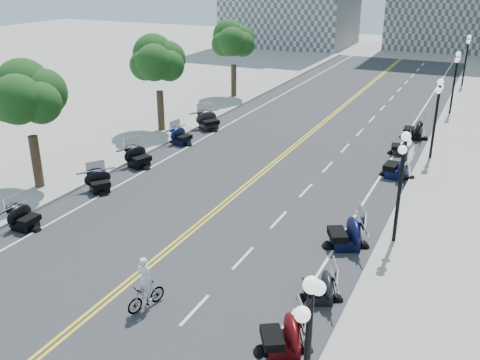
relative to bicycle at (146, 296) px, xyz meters
The scene contains 43 objects.
ground 4.90m from the bicycle, 108.97° to the left, with size 160.00×160.00×0.00m, color gray.
road 14.70m from the bicycle, 96.19° to the left, with size 16.00×90.00×0.01m, color #333335.
centerline_yellow_a 14.71m from the bicycle, 96.65° to the left, with size 0.12×90.00×0.00m, color yellow.
centerline_yellow_b 14.69m from the bicycle, 95.72° to the left, with size 0.12×90.00×0.00m, color yellow.
edge_line_north 15.39m from the bicycle, 71.75° to the left, with size 0.12×90.00×0.00m, color white.
edge_line_south 16.65m from the bicycle, 118.66° to the left, with size 0.12×90.00×0.00m, color white.
lane_dash_5 1.79m from the bicycle, 20.61° to the left, with size 0.12×2.00×0.00m, color white.
lane_dash_6 4.91m from the bicycle, 70.67° to the left, with size 0.12×2.00×0.00m, color white.
lane_dash_7 8.77m from the bicycle, 79.36° to the left, with size 0.12×2.00×0.00m, color white.
lane_dash_8 12.72m from the bicycle, 82.69° to the left, with size 0.12×2.00×0.00m, color white.
lane_dash_9 16.69m from the bicycle, 84.44° to the left, with size 0.12×2.00×0.00m, color white.
lane_dash_10 20.68m from the bicycle, 85.52° to the left, with size 0.12×2.00×0.00m, color white.
lane_dash_11 24.67m from the bicycle, 86.24° to the left, with size 0.12×2.00×0.00m, color white.
lane_dash_12 28.66m from the bicycle, 86.77° to the left, with size 0.12×2.00×0.00m, color white.
lane_dash_13 32.65m from the bicycle, 87.16° to the left, with size 0.12×2.00×0.00m, color white.
lane_dash_14 36.65m from the bicycle, 87.47° to the left, with size 0.12×2.00×0.00m, color white.
lane_dash_15 40.64m from the bicycle, 87.72° to the left, with size 0.12×2.00×0.00m, color white.
lane_dash_16 44.64m from the bicycle, 87.92° to the left, with size 0.12×2.00×0.00m, color white.
lane_dash_17 48.64m from the bicycle, 88.10° to the left, with size 0.12×2.00×0.00m, color white.
lane_dash_18 52.63m from the bicycle, 88.24° to the left, with size 0.12×2.00×0.00m, color white.
lane_dash_19 56.63m from the bicycle, 88.36° to the left, with size 0.12×2.00×0.00m, color white.
sidewalk_north 17.12m from the bicycle, 58.60° to the left, with size 5.00×90.00×0.15m, color #9E9991.
sidewalk_south 18.96m from the bicycle, 129.60° to the left, with size 5.00×90.00×0.15m, color #9E9991.
street_lamp_2 11.31m from the bicycle, 50.82° to the left, with size 0.50×1.20×4.90m, color black, non-canonical shape.
street_lamp_3 21.87m from the bicycle, 71.20° to the left, with size 0.50×1.20×4.90m, color black, non-canonical shape.
street_lamp_4 33.42m from the bicycle, 77.86° to the left, with size 0.50×1.20×4.90m, color black, non-canonical shape.
street_lamp_5 45.21m from the bicycle, 81.06° to the left, with size 0.50×1.20×4.90m, color black, non-canonical shape.
tree_2 14.00m from the bicycle, 150.30° to the left, with size 4.80×4.80×9.20m, color #235619, non-canonical shape.
tree_3 22.33m from the bicycle, 121.90° to the left, with size 4.80×4.80×9.20m, color #235619, non-canonical shape.
tree_4 33.00m from the bicycle, 110.73° to the left, with size 4.80×4.80×9.20m, color #235619, non-canonical shape.
motorcycle_n_4 5.20m from the bicycle, ahead, with size 2.01×2.01×1.40m, color #590A0C, non-canonical shape.
motorcycle_n_5 6.21m from the bicycle, 29.97° to the left, with size 1.80×1.80×1.26m, color black, non-canonical shape.
motorcycle_n_6 9.01m from the bicycle, 54.93° to the left, with size 2.19×2.19×1.53m, color black, non-canonical shape.
motorcycle_n_8 17.62m from the bicycle, 71.18° to the left, with size 2.22×2.22×1.56m, color black, non-canonical shape.
motorcycle_n_9 21.49m from the bicycle, 76.19° to the left, with size 1.79×1.79×1.25m, color black, non-canonical shape.
motorcycle_n_10 25.35m from the bicycle, 77.80° to the left, with size 2.14×2.14×1.49m, color black, non-canonical shape.
motorcycle_s_5 9.04m from the bicycle, 162.54° to the left, with size 1.83×1.83×1.28m, color black, non-canonical shape.
motorcycle_s_6 11.37m from the bicycle, 137.43° to the left, with size 1.82×1.82×1.27m, color black, non-canonical shape.
motorcycle_s_7 14.63m from the bicycle, 126.57° to the left, with size 2.01×2.01×1.41m, color black, non-canonical shape.
motorcycle_s_8 18.76m from the bicycle, 117.59° to the left, with size 1.86×1.86×1.30m, color black, non-canonical shape.
motorcycle_s_9 22.34m from the bicycle, 113.01° to the left, with size 2.17×2.17×1.52m, color black, non-canonical shape.
bicycle is the anchor object (origin of this frame).
cyclist_rider 1.32m from the bicycle, ahead, with size 0.62×0.40×1.69m, color white.
Camera 1 is at (11.46, -17.57, 11.32)m, focal length 40.00 mm.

